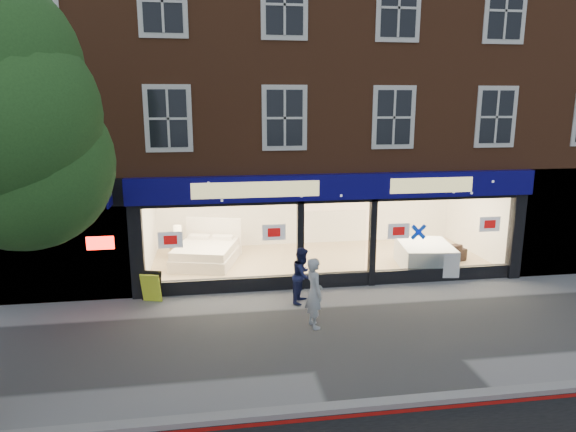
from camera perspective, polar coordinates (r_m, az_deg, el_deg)
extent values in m
plane|color=gray|center=(12.33, 8.80, -12.65)|extent=(120.00, 120.00, 0.00)
cube|color=#8C0A07|center=(9.79, 14.54, -20.11)|extent=(60.00, 0.10, 0.01)
cube|color=gray|center=(9.91, 14.08, -19.26)|extent=(60.00, 0.25, 0.12)
cube|color=tan|center=(17.04, 3.55, -5.09)|extent=(11.00, 4.50, 0.10)
cube|color=brown|center=(18.00, 2.63, 17.15)|extent=(19.00, 8.00, 6.70)
cube|color=#0A0667|center=(14.11, 5.74, 3.27)|extent=(11.40, 0.28, 0.70)
cube|color=black|center=(14.99, 5.31, -7.03)|extent=(11.00, 0.18, 0.40)
cube|color=black|center=(14.36, -16.44, -3.80)|extent=(0.35, 0.30, 2.60)
cube|color=black|center=(16.81, 23.95, -2.00)|extent=(0.35, 0.30, 2.60)
cube|color=white|center=(14.12, -7.43, -3.01)|extent=(4.20, 0.02, 2.10)
cube|color=white|center=(15.64, 17.12, -1.93)|extent=(4.20, 0.02, 2.10)
cube|color=white|center=(14.86, 5.23, -3.36)|extent=(1.80, 0.02, 2.10)
cube|color=silver|center=(18.85, 2.17, 0.60)|extent=(11.00, 0.20, 2.60)
cube|color=#FFEAC6|center=(16.44, 3.67, 3.41)|extent=(11.00, 4.50, 0.12)
cube|color=black|center=(14.94, -24.41, -2.39)|extent=(3.80, 0.60, 3.30)
cube|color=#FF140C|center=(14.34, -20.14, -2.84)|extent=(0.70, 0.04, 0.35)
cube|color=black|center=(18.00, 29.18, -0.47)|extent=(4.00, 0.40, 3.30)
cube|color=white|center=(16.77, -9.17, -4.68)|extent=(2.31, 2.53, 0.37)
cube|color=white|center=(16.68, -9.21, -3.64)|extent=(2.21, 2.43, 0.27)
cube|color=white|center=(17.68, -8.23, -2.22)|extent=(1.85, 0.62, 1.27)
cube|color=white|center=(17.44, -9.80, -2.27)|extent=(0.75, 0.51, 0.13)
cube|color=white|center=(17.23, -7.27, -2.37)|extent=(0.75, 0.51, 0.13)
cube|color=brown|center=(17.54, -12.08, -3.72)|extent=(0.54, 0.54, 0.55)
cube|color=white|center=(16.78, 14.92, -5.15)|extent=(1.81, 2.16, 0.26)
cube|color=white|center=(16.71, 14.97, -4.30)|extent=(1.81, 2.16, 0.26)
cube|color=white|center=(16.64, 15.02, -3.46)|extent=(1.81, 2.16, 0.26)
imported|color=black|center=(17.41, 16.12, -4.01)|extent=(2.15, 1.39, 0.58)
cube|color=#DCF12A|center=(14.25, -14.94, -7.61)|extent=(0.60, 0.48, 0.81)
imported|color=#B7BBC0|center=(12.17, 2.94, -8.50)|extent=(0.51, 0.68, 1.70)
imported|color=#1B214D|center=(13.63, 1.64, -6.58)|extent=(0.84, 0.91, 1.49)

